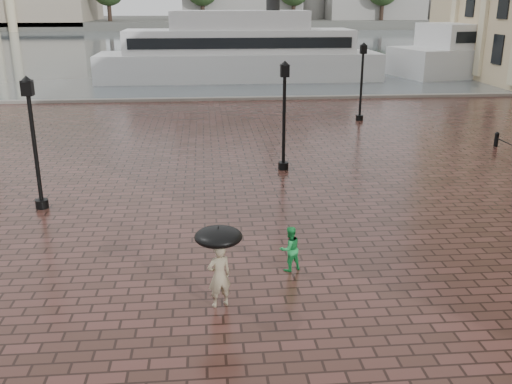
# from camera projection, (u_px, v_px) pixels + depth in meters

# --- Properties ---
(ground) EXTENTS (300.00, 300.00, 0.00)m
(ground) POSITION_uv_depth(u_px,v_px,m) (227.00, 378.00, 10.90)
(ground) COLOR #351E18
(ground) RESTS_ON ground
(harbour_water) EXTENTS (240.00, 240.00, 0.00)m
(harbour_water) POSITION_uv_depth(u_px,v_px,m) (204.00, 42.00, 97.71)
(harbour_water) COLOR #454F54
(harbour_water) RESTS_ON ground
(quay_edge) EXTENTS (80.00, 0.60, 0.30)m
(quay_edge) POSITION_uv_depth(u_px,v_px,m) (208.00, 100.00, 41.09)
(quay_edge) COLOR slate
(quay_edge) RESTS_ON ground
(far_shore) EXTENTS (300.00, 60.00, 2.00)m
(far_shore) POSITION_uv_depth(u_px,v_px,m) (203.00, 22.00, 161.56)
(far_shore) COLOR #4C4C47
(far_shore) RESTS_ON ground
(street_lamps) EXTENTS (21.44, 14.44, 4.40)m
(street_lamps) POSITION_uv_depth(u_px,v_px,m) (178.00, 103.00, 26.54)
(street_lamps) COLOR black
(street_lamps) RESTS_ON ground
(adult_pedestrian) EXTENTS (0.66, 0.54, 1.56)m
(adult_pedestrian) POSITION_uv_depth(u_px,v_px,m) (219.00, 276.00, 13.23)
(adult_pedestrian) COLOR tan
(adult_pedestrian) RESTS_ON ground
(child_pedestrian) EXTENTS (0.74, 0.67, 1.24)m
(child_pedestrian) POSITION_uv_depth(u_px,v_px,m) (290.00, 249.00, 15.06)
(child_pedestrian) COLOR green
(child_pedestrian) RESTS_ON ground
(ferry_near) EXTENTS (25.07, 6.17, 8.21)m
(ferry_near) POSITION_uv_depth(u_px,v_px,m) (239.00, 52.00, 50.84)
(ferry_near) COLOR silver
(ferry_near) RESTS_ON ground
(umbrella) EXTENTS (1.10, 1.10, 1.11)m
(umbrella) POSITION_uv_depth(u_px,v_px,m) (218.00, 237.00, 12.92)
(umbrella) COLOR black
(umbrella) RESTS_ON ground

